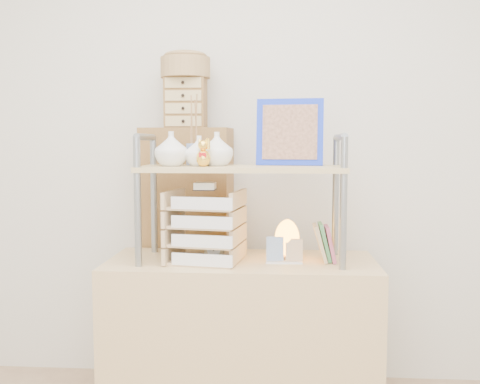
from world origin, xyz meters
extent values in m
cube|color=silver|center=(0.00, 1.70, 1.30)|extent=(3.40, 0.02, 2.60)
cube|color=tan|center=(0.00, 1.20, 0.38)|extent=(1.20, 0.50, 0.75)
cube|color=brown|center=(-0.31, 1.57, 0.68)|extent=(0.46, 0.27, 1.35)
cylinder|color=gray|center=(-0.43, 1.05, 1.02)|extent=(0.03, 0.03, 0.55)
cylinder|color=gray|center=(-0.43, 1.35, 1.02)|extent=(0.03, 0.03, 0.55)
cylinder|color=gray|center=(-0.43, 1.20, 1.30)|extent=(0.03, 0.30, 0.03)
cylinder|color=gray|center=(0.43, 1.05, 1.02)|extent=(0.03, 0.03, 0.55)
cylinder|color=gray|center=(0.43, 1.35, 1.02)|extent=(0.03, 0.03, 0.55)
cylinder|color=gray|center=(0.43, 1.20, 1.30)|extent=(0.03, 0.30, 0.03)
cube|color=tan|center=(0.00, 1.20, 1.16)|extent=(0.90, 0.34, 0.02)
imported|color=white|center=(-0.31, 1.18, 1.25)|extent=(0.15, 0.15, 0.15)
imported|color=white|center=(-0.19, 1.20, 1.24)|extent=(0.13, 0.13, 0.13)
imported|color=white|center=(-0.11, 1.22, 1.25)|extent=(0.14, 0.14, 0.15)
cylinder|color=#254CA2|center=(-0.23, 1.32, 1.22)|extent=(0.07, 0.07, 0.10)
cube|color=#1631CE|center=(0.21, 1.30, 1.32)|extent=(0.31, 0.08, 0.30)
cube|color=brown|center=(0.21, 1.29, 1.32)|extent=(0.25, 0.06, 0.25)
cube|color=#B64F6C|center=(0.39, 1.20, 0.83)|extent=(0.05, 0.12, 0.17)
cube|color=#50A15A|center=(0.37, 1.22, 0.83)|extent=(0.06, 0.12, 0.17)
cube|color=tan|center=(0.35, 1.20, 0.83)|extent=(0.06, 0.13, 0.17)
cube|color=tan|center=(-0.16, 1.17, 0.76)|extent=(0.33, 0.31, 0.01)
cube|color=white|center=(-0.16, 1.04, 0.78)|extent=(0.26, 0.05, 0.05)
cube|color=tan|center=(-0.16, 1.17, 0.84)|extent=(0.33, 0.31, 0.01)
cube|color=white|center=(-0.16, 1.04, 0.86)|extent=(0.26, 0.05, 0.05)
cube|color=tan|center=(-0.16, 1.17, 0.92)|extent=(0.33, 0.31, 0.01)
cube|color=white|center=(-0.16, 1.04, 0.94)|extent=(0.26, 0.05, 0.05)
cube|color=tan|center=(-0.16, 1.17, 1.00)|extent=(0.33, 0.31, 0.01)
cube|color=white|center=(-0.16, 1.04, 1.02)|extent=(0.26, 0.05, 0.05)
cube|color=beige|center=(-0.16, 1.15, 1.09)|extent=(0.09, 0.09, 0.03)
cylinder|color=brown|center=(0.20, 1.23, 0.76)|extent=(0.10, 0.10, 0.02)
ellipsoid|color=orange|center=(0.20, 1.23, 0.85)|extent=(0.12, 0.11, 0.16)
cube|color=tan|center=(-0.11, 1.13, 0.81)|extent=(0.08, 0.04, 0.12)
cylinder|color=white|center=(-0.11, 1.11, 0.81)|extent=(0.06, 0.01, 0.06)
cube|color=white|center=(0.19, 1.15, 0.75)|extent=(0.16, 0.05, 0.01)
cube|color=navy|center=(0.15, 1.16, 0.81)|extent=(0.08, 0.02, 0.11)
cube|color=tan|center=(0.23, 1.17, 0.81)|extent=(0.08, 0.02, 0.10)
cube|color=brown|center=(-0.31, 1.55, 1.48)|extent=(0.20, 0.15, 0.25)
cube|color=tan|center=(-0.31, 1.47, 1.38)|extent=(0.18, 0.01, 0.05)
cube|color=tan|center=(-0.31, 1.47, 1.44)|extent=(0.18, 0.01, 0.05)
cube|color=tan|center=(-0.31, 1.47, 1.51)|extent=(0.18, 0.01, 0.05)
cube|color=tan|center=(-0.31, 1.47, 1.57)|extent=(0.18, 0.01, 0.05)
cylinder|color=olive|center=(-0.31, 1.55, 1.65)|extent=(0.25, 0.25, 0.10)
camera|label=1|loc=(0.16, -1.15, 1.28)|focal=40.00mm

